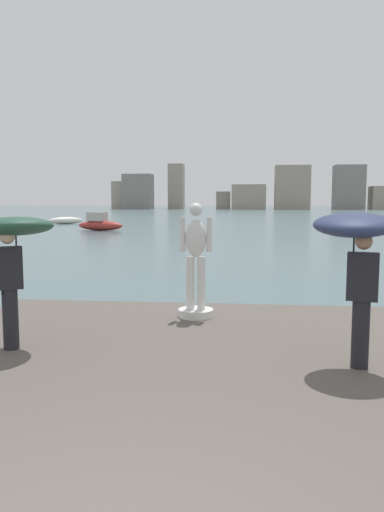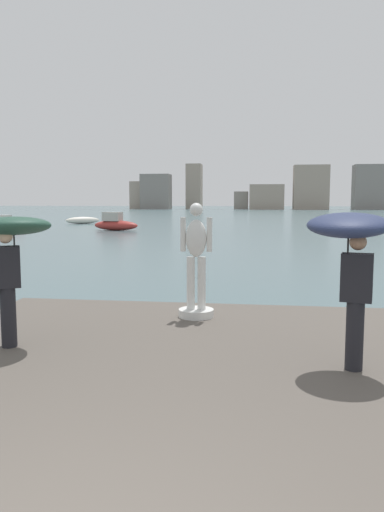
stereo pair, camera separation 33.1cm
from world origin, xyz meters
name	(u,v)px [view 2 (the right image)]	position (x,y,z in m)	size (l,w,h in m)	color
ground_plane	(247,231)	(0.00, 40.00, 0.00)	(400.00, 400.00, 0.00)	#4C666B
pier	(138,431)	(0.00, 2.43, 0.20)	(7.91, 10.87, 0.40)	#564F47
statue_white_figure	(196,269)	(0.05, 6.63, 1.29)	(0.65, 0.65, 2.09)	silver
onlooker_left	(12,242)	(-2.36, 4.45, 1.94)	(1.44, 1.45, 1.94)	black
onlooker_right	(351,244)	(2.32, 4.10, 1.99)	(1.24, 1.26, 2.02)	black
boat_far	(5,225)	(-20.35, 37.27, 0.49)	(3.06, 3.42, 1.34)	#9E2D28
boat_leftward	(115,224)	(-11.20, 38.95, 0.58)	(4.30, 2.13, 1.57)	#9E2D28
boat_rightward	(83,220)	(-18.32, 50.30, 0.39)	(3.59, 3.08, 0.77)	silver
distant_skyline	(267,192)	(2.84, 147.95, 5.25)	(85.45, 12.72, 13.89)	#A89989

